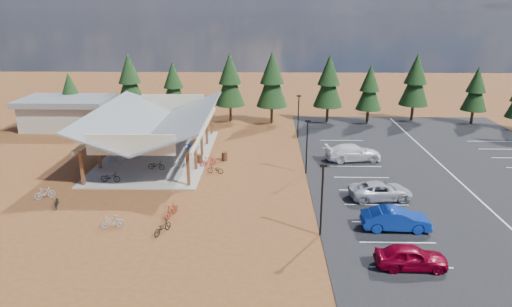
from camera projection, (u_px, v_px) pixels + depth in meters
name	position (u px, v px, depth m)	size (l,w,h in m)	color
ground	(252.00, 181.00, 40.74)	(140.00, 140.00, 0.00)	brown
asphalt_lot	(448.00, 171.00, 43.18)	(27.00, 44.00, 0.04)	black
concrete_pad	(158.00, 155.00, 47.60)	(10.60, 18.60, 0.10)	gray
bike_pavilion	(156.00, 120.00, 46.44)	(11.65, 19.40, 4.97)	brown
outbuilding	(67.00, 113.00, 57.76)	(11.00, 7.00, 3.90)	#ADA593
lamp_post_0	(322.00, 195.00, 30.20)	(0.50, 0.25, 5.14)	black
lamp_post_1	(307.00, 143.00, 41.61)	(0.50, 0.25, 5.14)	black
lamp_post_2	(298.00, 114.00, 53.03)	(0.50, 0.25, 5.14)	black
trash_bin_0	(200.00, 159.00, 45.13)	(0.60, 0.60, 0.90)	#462A19
trash_bin_1	(225.00, 156.00, 46.02)	(0.60, 0.60, 0.90)	#462A19
pine_0	(70.00, 92.00, 60.05)	(2.87, 2.87, 6.68)	#382314
pine_1	(130.00, 80.00, 61.12)	(3.85, 3.85, 8.98)	#382314
pine_2	(173.00, 85.00, 60.99)	(3.42, 3.42, 7.96)	#382314
pine_3	(230.00, 80.00, 60.20)	(3.92, 3.92, 9.13)	#382314
pine_4	(272.00, 80.00, 59.10)	(4.07, 4.07, 9.49)	#382314
pine_5	(329.00, 81.00, 59.63)	(3.87, 3.87, 9.02)	#382314
pine_6	(370.00, 88.00, 59.32)	(3.33, 3.33, 7.76)	#382314
pine_7	(416.00, 80.00, 60.41)	(3.89, 3.89, 9.06)	#382314
pine_8	(476.00, 89.00, 59.13)	(3.24, 3.24, 7.55)	#382314
bike_0	(110.00, 177.00, 40.08)	(0.60, 1.73, 0.91)	black
bike_1	(116.00, 159.00, 44.86)	(0.42, 1.47, 0.88)	gray
bike_2	(144.00, 146.00, 49.31)	(0.54, 1.54, 0.81)	#285399
bike_3	(155.00, 135.00, 53.19)	(0.44, 1.57, 0.94)	maroon
bike_4	(156.00, 165.00, 43.14)	(0.56, 1.62, 0.85)	black
bike_5	(176.00, 162.00, 43.68)	(0.50, 1.78, 1.07)	#9C9EA5
bike_6	(192.00, 146.00, 49.28)	(0.55, 1.59, 0.83)	#21309F
bike_7	(194.00, 132.00, 54.18)	(0.48, 1.69, 1.01)	maroon
bike_8	(57.00, 202.00, 35.31)	(0.56, 1.62, 0.85)	black
bike_9	(45.00, 193.00, 36.87)	(0.45, 1.60, 0.96)	#9FA3A7
bike_11	(171.00, 210.00, 33.70)	(0.51, 1.80, 1.08)	maroon
bike_12	(162.00, 227.00, 31.21)	(0.61, 1.76, 0.93)	black
bike_13	(112.00, 222.00, 31.91)	(0.46, 1.63, 0.98)	#999BA2
bike_15	(208.00, 161.00, 44.39)	(0.47, 1.66, 1.00)	maroon
bike_16	(215.00, 169.00, 42.43)	(0.54, 1.56, 0.82)	black
car_0	(411.00, 257.00, 26.97)	(1.70, 4.22, 1.44)	maroon
car_1	(396.00, 219.00, 31.61)	(1.64, 4.71, 1.55)	navy
car_2	(381.00, 191.00, 36.66)	(2.32, 5.03, 1.40)	#B5B7BE
car_3	(353.00, 153.00, 45.82)	(2.28, 5.60, 1.63)	white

